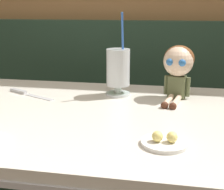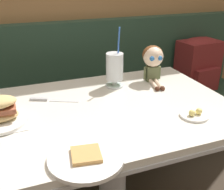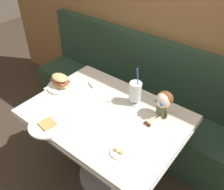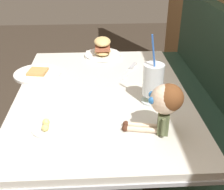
# 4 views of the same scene
# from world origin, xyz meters

# --- Properties ---
(booth_bench) EXTENTS (2.60, 0.48, 1.00)m
(booth_bench) POSITION_xyz_m (0.00, 0.81, 0.33)
(booth_bench) COLOR #233D2D
(booth_bench) RESTS_ON ground
(diner_table) EXTENTS (1.11, 0.81, 0.74)m
(diner_table) POSITION_xyz_m (0.00, 0.18, 0.54)
(diner_table) COLOR silver
(diner_table) RESTS_ON ground
(toast_plate) EXTENTS (0.25, 0.25, 0.03)m
(toast_plate) POSITION_xyz_m (-0.22, -0.16, 0.75)
(toast_plate) COLOR white
(toast_plate) RESTS_ON diner_table
(milkshake_glass) EXTENTS (0.10, 0.10, 0.32)m
(milkshake_glass) POSITION_xyz_m (0.10, 0.40, 0.84)
(milkshake_glass) COLOR silver
(milkshake_glass) RESTS_ON diner_table
(butter_saucer) EXTENTS (0.12, 0.12, 0.04)m
(butter_saucer) POSITION_xyz_m (0.29, -0.04, 0.75)
(butter_saucer) COLOR white
(butter_saucer) RESTS_ON diner_table
(butter_knife) EXTENTS (0.22, 0.12, 0.01)m
(butter_knife) POSITION_xyz_m (-0.27, 0.35, 0.74)
(butter_knife) COLOR silver
(butter_knife) RESTS_ON diner_table
(seated_doll) EXTENTS (0.13, 0.23, 0.20)m
(seated_doll) POSITION_xyz_m (0.32, 0.40, 0.87)
(seated_doll) COLOR #5B6642
(seated_doll) RESTS_ON diner_table
(backpack) EXTENTS (0.32, 0.27, 0.41)m
(backpack) POSITION_xyz_m (0.93, 0.78, 0.66)
(backpack) COLOR maroon
(backpack) RESTS_ON booth_bench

